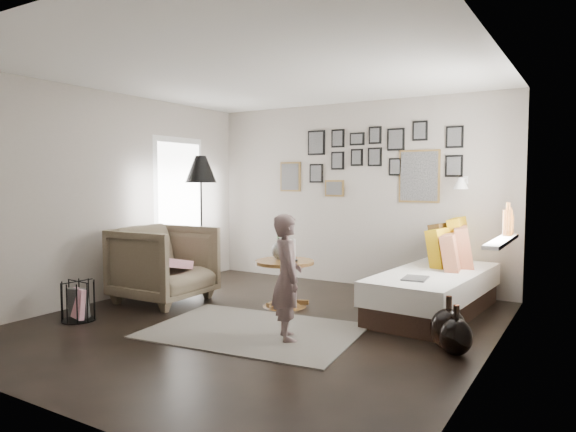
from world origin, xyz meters
The scene contains 23 objects.
ground centered at (0.00, 0.00, 0.00)m, with size 4.80×4.80×0.00m, color black.
wall_back centered at (0.00, 2.40, 1.30)m, with size 4.50×4.50×0.00m, color gray.
wall_front centered at (0.00, -2.40, 1.30)m, with size 4.50×4.50×0.00m, color gray.
wall_left centered at (-2.25, 0.00, 1.30)m, with size 4.80×4.80×0.00m, color gray.
wall_right centered at (2.25, 0.00, 1.30)m, with size 4.80×4.80×0.00m, color gray.
ceiling centered at (0.00, 0.00, 2.60)m, with size 4.80×4.80×0.00m, color white.
door_left centered at (-2.23, 1.20, 1.05)m, with size 0.00×2.14×2.14m.
window_right centered at (2.18, 1.34, 0.93)m, with size 0.15×1.32×1.30m.
gallery_wall centered at (0.29, 2.38, 1.74)m, with size 2.74×0.03×1.08m.
wall_sconce centered at (1.55, 2.13, 1.46)m, with size 0.18×0.36×0.16m.
rug centered at (0.12, -0.27, 0.01)m, with size 2.02×1.42×0.01m, color #BEB7A6.
pedestal_table centered at (-0.15, 0.76, 0.25)m, with size 0.70×0.70×0.55m.
vase centered at (-0.23, 0.78, 0.70)m, with size 0.20×0.20×0.50m.
candles centered at (-0.04, 0.76, 0.68)m, with size 0.12×0.12×0.26m.
daybed centered at (1.47, 1.44, 0.33)m, with size 1.07×2.21×1.04m.
magazine_on_daybed centered at (1.41, 0.79, 0.49)m, with size 0.23×0.32×0.02m, color black.
armchair centered at (-1.55, 0.19, 0.47)m, with size 1.00×1.03×0.94m, color brown.
armchair_cushion centered at (-1.52, 0.24, 0.48)m, with size 0.42×0.42×0.11m, color white.
floor_lamp centered at (-1.66, 1.03, 1.58)m, with size 0.43×0.43×1.83m.
magazine_basket centered at (-1.71, -0.92, 0.21)m, with size 0.36×0.36×0.42m.
demijohn_large centered at (1.91, 0.17, 0.19)m, with size 0.32×0.32×0.48m.
demijohn_small centered at (2.00, 0.05, 0.16)m, with size 0.28×0.28×0.44m.
child centered at (0.54, -0.32, 0.59)m, with size 0.43×0.28×1.18m, color #6C5655.
Camera 1 is at (3.00, -4.37, 1.50)m, focal length 32.00 mm.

